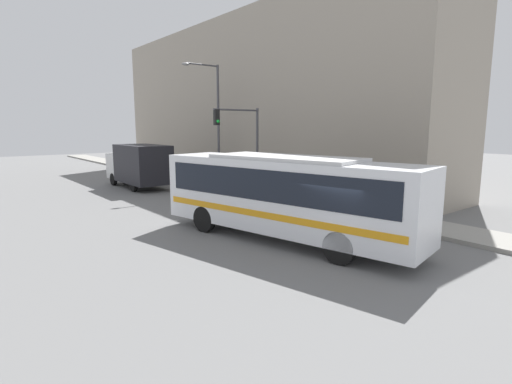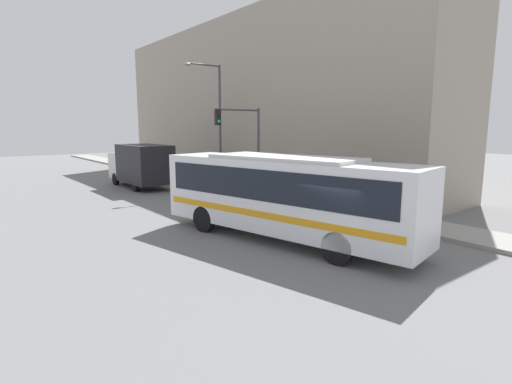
# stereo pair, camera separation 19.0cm
# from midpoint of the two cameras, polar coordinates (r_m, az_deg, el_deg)

# --- Properties ---
(ground_plane) EXTENTS (120.00, 120.00, 0.00)m
(ground_plane) POSITION_cam_midpoint_polar(r_m,az_deg,el_deg) (14.09, 12.65, -8.94)
(ground_plane) COLOR slate
(sidewalk) EXTENTS (2.48, 70.00, 0.17)m
(sidewalk) POSITION_cam_midpoint_polar(r_m,az_deg,el_deg) (32.96, -8.31, 1.78)
(sidewalk) COLOR gray
(sidewalk) RESTS_ON ground_plane
(building_facade) EXTENTS (6.00, 33.91, 12.52)m
(building_facade) POSITION_cam_midpoint_polar(r_m,az_deg,el_deg) (33.39, -0.28, 12.59)
(building_facade) COLOR #9E9384
(building_facade) RESTS_ON ground_plane
(city_bus) EXTENTS (4.54, 10.99, 3.27)m
(city_bus) POSITION_cam_midpoint_polar(r_m,az_deg,el_deg) (15.21, 4.36, 0.01)
(city_bus) COLOR silver
(city_bus) RESTS_ON ground_plane
(delivery_truck) EXTENTS (2.49, 6.64, 3.09)m
(delivery_truck) POSITION_cam_midpoint_polar(r_m,az_deg,el_deg) (29.96, -15.98, 3.83)
(delivery_truck) COLOR black
(delivery_truck) RESTS_ON ground_plane
(fire_hydrant) EXTENTS (0.22, 0.30, 0.66)m
(fire_hydrant) POSITION_cam_midpoint_polar(r_m,az_deg,el_deg) (20.99, 10.65, -1.45)
(fire_hydrant) COLOR gold
(fire_hydrant) RESTS_ON sidewalk
(traffic_light_pole) EXTENTS (3.28, 0.35, 5.32)m
(traffic_light_pole) POSITION_cam_midpoint_polar(r_m,az_deg,el_deg) (24.47, -1.49, 8.06)
(traffic_light_pole) COLOR #47474C
(traffic_light_pole) RESTS_ON sidewalk
(parking_meter) EXTENTS (0.14, 0.14, 1.26)m
(parking_meter) POSITION_cam_midpoint_polar(r_m,az_deg,el_deg) (24.83, 1.11, 1.60)
(parking_meter) COLOR #47474C
(parking_meter) RESTS_ON sidewalk
(street_lamp) EXTENTS (2.87, 0.28, 8.43)m
(street_lamp) POSITION_cam_midpoint_polar(r_m,az_deg,el_deg) (28.70, -5.56, 10.80)
(street_lamp) COLOR #47474C
(street_lamp) RESTS_ON sidewalk
(pedestrian_near_corner) EXTENTS (0.34, 0.34, 1.65)m
(pedestrian_near_corner) POSITION_cam_midpoint_polar(r_m,az_deg,el_deg) (20.37, 16.88, -0.57)
(pedestrian_near_corner) COLOR slate
(pedestrian_near_corner) RESTS_ON sidewalk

